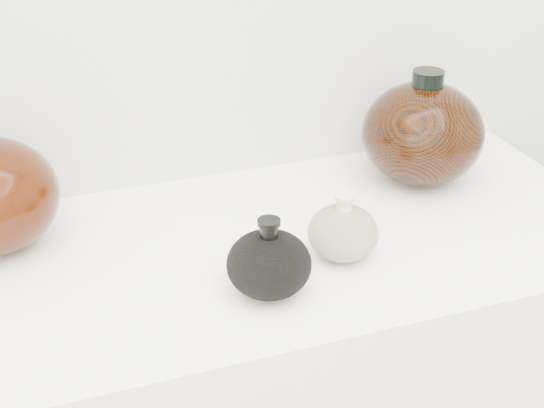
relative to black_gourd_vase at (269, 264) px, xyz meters
name	(u,v)px	position (x,y,z in m)	size (l,w,h in m)	color
black_gourd_vase	(269,264)	(0.00, 0.00, 0.00)	(0.14, 0.14, 0.11)	black
cream_gourd_vase	(343,232)	(0.13, 0.05, 0.00)	(0.12, 0.12, 0.10)	#BFAF97
right_round_pot	(422,133)	(0.36, 0.23, 0.04)	(0.21, 0.21, 0.20)	black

